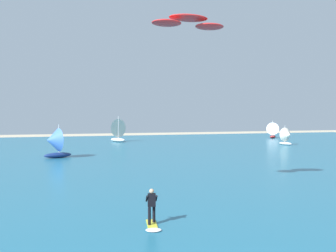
% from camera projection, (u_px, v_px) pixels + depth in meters
% --- Properties ---
extents(ocean, '(160.00, 90.00, 0.10)m').
position_uv_depth(ocean, '(100.00, 154.00, 50.00)').
color(ocean, '#236B89').
rests_on(ocean, ground).
extents(kitesurfer, '(0.92, 2.02, 1.67)m').
position_uv_depth(kitesurfer, '(152.00, 213.00, 16.83)').
color(kitesurfer, yellow).
rests_on(kitesurfer, ocean).
extents(kite, '(4.84, 1.59, 0.73)m').
position_uv_depth(kite, '(188.00, 22.00, 23.30)').
color(kite, red).
extents(sailboat_far_right, '(2.58, 3.00, 3.43)m').
position_uv_depth(sailboat_far_right, '(287.00, 136.00, 63.97)').
color(sailboat_far_right, silver).
rests_on(sailboat_far_right, ocean).
extents(sailboat_mid_right, '(4.05, 4.54, 5.09)m').
position_uv_depth(sailboat_mid_right, '(116.00, 130.00, 72.66)').
color(sailboat_mid_right, silver).
rests_on(sailboat_mid_right, ocean).
extents(sailboat_center_horizon, '(3.60, 3.19, 4.04)m').
position_uv_depth(sailboat_center_horizon, '(54.00, 143.00, 44.18)').
color(sailboat_center_horizon, navy).
rests_on(sailboat_center_horizon, ocean).
extents(sailboat_leading, '(3.57, 3.59, 4.06)m').
position_uv_depth(sailboat_leading, '(273.00, 130.00, 85.33)').
color(sailboat_leading, maroon).
rests_on(sailboat_leading, ocean).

